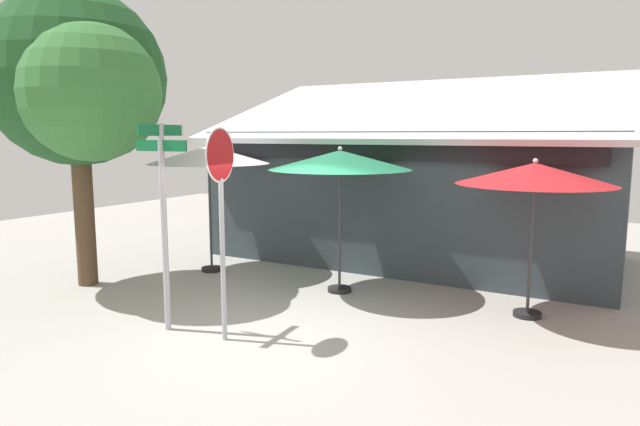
{
  "coord_description": "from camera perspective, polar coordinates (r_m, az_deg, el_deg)",
  "views": [
    {
      "loc": [
        4.55,
        -6.76,
        2.91
      ],
      "look_at": [
        0.02,
        1.2,
        1.6
      ],
      "focal_mm": 31.08,
      "sensor_mm": 36.0,
      "label": 1
    }
  ],
  "objects": [
    {
      "name": "shade_tree",
      "position": [
        11.22,
        -23.48,
        12.24
      ],
      "size": [
        3.73,
        3.27,
        5.59
      ],
      "color": "brown",
      "rests_on": "ground"
    },
    {
      "name": "cafe_building",
      "position": [
        13.32,
        9.84,
        2.3
      ],
      "size": [
        9.37,
        5.07,
        4.37
      ],
      "color": "#333D42",
      "rests_on": "ground"
    },
    {
      "name": "patio_umbrella_forest_green_center",
      "position": [
        10.02,
        2.08,
        5.37
      ],
      "size": [
        2.6,
        2.6,
        2.69
      ],
      "color": "black",
      "rests_on": "ground"
    },
    {
      "name": "ground_plane",
      "position": [
        8.67,
        -4.13,
        -11.85
      ],
      "size": [
        28.0,
        28.0,
        0.1
      ],
      "primitive_type": "cube",
      "color": "#9E9B93"
    },
    {
      "name": "patio_umbrella_crimson_right",
      "position": [
        9.22,
        21.24,
        3.66
      ],
      "size": [
        2.41,
        2.41,
        2.54
      ],
      "color": "black",
      "rests_on": "ground"
    },
    {
      "name": "street_sign_post",
      "position": [
        8.38,
        -15.8,
        0.81
      ],
      "size": [
        0.9,
        0.96,
        3.06
      ],
      "color": "#A8AAB2",
      "rests_on": "ground"
    },
    {
      "name": "stop_sign",
      "position": [
        7.73,
        -10.14,
        1.86
      ],
      "size": [
        0.15,
        0.75,
        3.0
      ],
      "color": "#A8AAB2",
      "rests_on": "ground"
    },
    {
      "name": "patio_umbrella_ivory_left",
      "position": [
        11.81,
        -11.39,
        5.81
      ],
      "size": [
        2.54,
        2.54,
        2.74
      ],
      "color": "black",
      "rests_on": "ground"
    }
  ]
}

